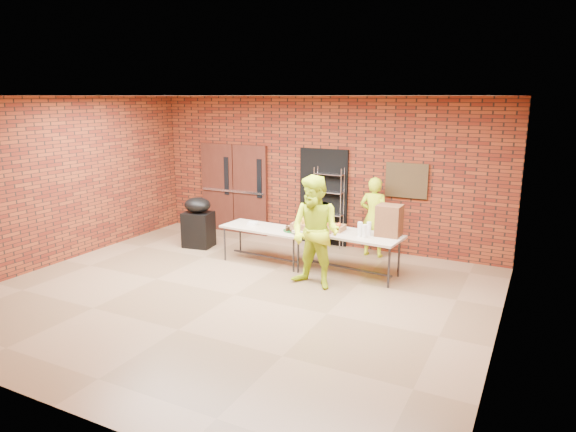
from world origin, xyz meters
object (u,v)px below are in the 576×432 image
Objects in this scene: wire_rack at (329,207)px; table_right at (349,237)px; coffee_dispenser at (389,220)px; volunteer_woman at (374,217)px; covered_grill at (198,222)px; table_left at (265,230)px; volunteer_man at (315,232)px.

table_right is at bearing -51.23° from wire_rack.
volunteer_woman is at bearing 118.88° from coffee_dispenser.
coffee_dispenser is 4.25m from covered_grill.
wire_rack is 2.22m from coffee_dispenser.
coffee_dispenser is 0.51× the size of covered_grill.
wire_rack is 2.83m from covered_grill.
table_left is 1.83m from covered_grill.
wire_rack reaches higher than coffee_dispenser.
table_right is at bearing 4.82° from table_left.
coffee_dispenser is 0.29× the size of volunteer_man.
volunteer_man is at bearing -25.21° from table_left.
volunteer_man reaches higher than table_left.
volunteer_man is (-0.29, -0.82, 0.24)m from table_right.
wire_rack is 0.90× the size of volunteer_man.
coffee_dispenser is at bearing 53.85° from volunteer_man.
volunteer_woman is at bearing 93.12° from table_right.
wire_rack reaches higher than table_left.
volunteer_woman is 2.16m from volunteer_man.
table_left is 1.72m from table_right.
table_left is at bearing 160.30° from volunteer_man.
table_left is 1.65m from volunteer_man.
table_left is at bearing -175.66° from coffee_dispenser.
volunteer_man reaches higher than covered_grill.
table_right is 0.90m from volunteer_man.
volunteer_woman reaches higher than table_right.
coffee_dispenser is (1.72, -1.38, 0.20)m from wire_rack.
volunteer_woman is (1.08, -0.22, -0.05)m from wire_rack.
wire_rack is at bearing 116.69° from volunteer_man.
volunteer_woman is (0.05, 1.31, 0.09)m from table_right.
table_left is at bearing 37.82° from volunteer_woman.
coffee_dispenser is at bearing 8.15° from table_left.
wire_rack is at bearing 70.25° from table_left.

